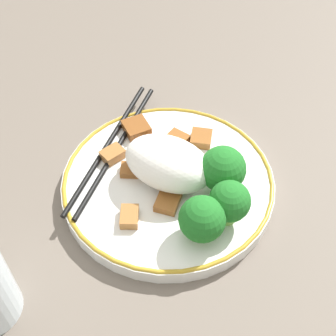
# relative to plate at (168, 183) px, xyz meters

# --- Properties ---
(ground_plane) EXTENTS (3.00, 3.00, 0.00)m
(ground_plane) POSITION_rel_plate_xyz_m (0.00, 0.00, -0.01)
(ground_plane) COLOR #665B51
(plate) EXTENTS (0.25, 0.25, 0.02)m
(plate) POSITION_rel_plate_xyz_m (0.00, 0.00, 0.00)
(plate) COLOR white
(plate) RESTS_ON ground_plane
(rice_mound) EXTENTS (0.10, 0.07, 0.06)m
(rice_mound) POSITION_rel_plate_xyz_m (-0.00, 0.00, 0.04)
(rice_mound) COLOR white
(rice_mound) RESTS_ON plate
(broccoli_back_left) EXTENTS (0.05, 0.05, 0.05)m
(broccoli_back_left) POSITION_rel_plate_xyz_m (0.07, -0.05, 0.04)
(broccoli_back_left) COLOR #72AD4C
(broccoli_back_left) RESTS_ON plate
(broccoli_back_center) EXTENTS (0.05, 0.05, 0.05)m
(broccoli_back_center) POSITION_rel_plate_xyz_m (0.08, -0.02, 0.04)
(broccoli_back_center) COLOR #72AD4C
(broccoli_back_center) RESTS_ON plate
(broccoli_back_right) EXTENTS (0.05, 0.05, 0.06)m
(broccoli_back_right) POSITION_rel_plate_xyz_m (0.06, 0.02, 0.04)
(broccoli_back_right) COLOR #72AD4C
(broccoli_back_right) RESTS_ON plate
(meat_near_front) EXTENTS (0.03, 0.03, 0.01)m
(meat_near_front) POSITION_rel_plate_xyz_m (-0.08, 0.00, 0.01)
(meat_near_front) COLOR #9E6633
(meat_near_front) RESTS_ON plate
(meat_near_left) EXTENTS (0.03, 0.03, 0.01)m
(meat_near_left) POSITION_rel_plate_xyz_m (-0.01, -0.07, 0.01)
(meat_near_left) COLOR #9E6633
(meat_near_left) RESTS_ON plate
(meat_near_right) EXTENTS (0.03, 0.03, 0.01)m
(meat_near_right) POSITION_rel_plate_xyz_m (-0.04, -0.01, 0.01)
(meat_near_right) COLOR brown
(meat_near_right) RESTS_ON plate
(meat_near_back) EXTENTS (0.03, 0.03, 0.01)m
(meat_near_back) POSITION_rel_plate_xyz_m (0.01, 0.07, 0.01)
(meat_near_back) COLOR brown
(meat_near_back) RESTS_ON plate
(meat_on_rice_edge) EXTENTS (0.03, 0.03, 0.01)m
(meat_on_rice_edge) POSITION_rel_plate_xyz_m (-0.02, 0.06, 0.01)
(meat_on_rice_edge) COLOR brown
(meat_on_rice_edge) RESTS_ON plate
(meat_mid_left) EXTENTS (0.03, 0.03, 0.01)m
(meat_mid_left) POSITION_rel_plate_xyz_m (-0.04, 0.04, 0.01)
(meat_mid_left) COLOR #9E6633
(meat_mid_left) RESTS_ON plate
(meat_mid_right) EXTENTS (0.03, 0.03, 0.01)m
(meat_mid_right) POSITION_rel_plate_xyz_m (0.02, -0.03, 0.01)
(meat_mid_right) COLOR brown
(meat_mid_right) RESTS_ON plate
(meat_far_scatter) EXTENTS (0.04, 0.04, 0.01)m
(meat_far_scatter) POSITION_rel_plate_xyz_m (-0.07, 0.05, 0.01)
(meat_far_scatter) COLOR brown
(meat_far_scatter) RESTS_ON plate
(chopsticks) EXTENTS (0.05, 0.23, 0.01)m
(chopsticks) POSITION_rel_plate_xyz_m (-0.08, 0.01, 0.01)
(chopsticks) COLOR black
(chopsticks) RESTS_ON plate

